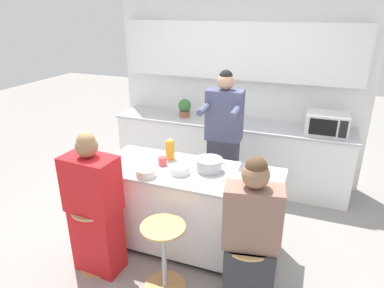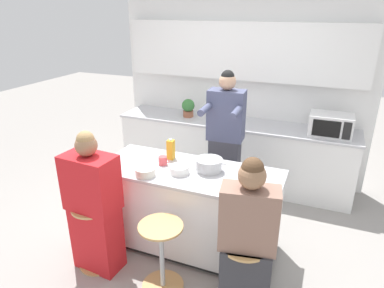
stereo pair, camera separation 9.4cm
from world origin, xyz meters
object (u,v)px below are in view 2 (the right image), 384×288
coffee_cup_near (163,161)px  bar_stool_center (162,253)px  bar_stool_rightmost (243,273)px  person_cooking (225,148)px  juice_carton (171,150)px  microwave (331,125)px  person_wrapped_blanket (94,207)px  kitchen_island (189,209)px  person_seated_near (247,248)px  fruit_bowl (179,170)px  bar_stool_leftmost (96,232)px  potted_plant (188,107)px  banana_bunch (113,166)px  cooking_pot (209,165)px

coffee_cup_near → bar_stool_center: bearing=-65.5°
bar_stool_rightmost → person_cooking: (-0.58, 1.32, 0.50)m
juice_carton → microwave: microwave is taller
person_wrapped_blanket → microwave: person_wrapped_blanket is taller
kitchen_island → person_wrapped_blanket: 0.95m
person_seated_near → fruit_bowl: (-0.80, 0.53, 0.28)m
bar_stool_leftmost → person_seated_near: size_ratio=0.47×
kitchen_island → person_seated_near: person_seated_near is taller
bar_stool_rightmost → potted_plant: bearing=122.7°
person_cooking → person_seated_near: 1.48m
bar_stool_center → person_seated_near: 0.79m
person_wrapped_blanket → fruit_bowl: (0.63, 0.53, 0.26)m
coffee_cup_near → potted_plant: bearing=103.6°
bar_stool_rightmost → coffee_cup_near: (-1.02, 0.62, 0.56)m
banana_bunch → potted_plant: (0.04, 1.82, 0.12)m
bar_stool_center → potted_plant: 2.40m
banana_bunch → bar_stool_rightmost: bearing=-13.8°
potted_plant → person_wrapped_blanket: bearing=-90.5°
coffee_cup_near → potted_plant: size_ratio=0.46×
kitchen_island → cooking_pot: (0.18, 0.07, 0.50)m
fruit_bowl → coffee_cup_near: bearing=154.2°
person_cooking → person_seated_near: (0.60, -1.34, -0.23)m
banana_bunch → potted_plant: bearing=88.8°
fruit_bowl → microwave: bearing=51.5°
kitchen_island → person_seated_near: 0.98m
bar_stool_leftmost → person_wrapped_blanket: bearing=-28.1°
kitchen_island → bar_stool_rightmost: size_ratio=2.75×
bar_stool_leftmost → banana_bunch: size_ratio=3.89×
kitchen_island → bar_stool_rightmost: 0.94m
kitchen_island → person_cooking: 0.85m
person_seated_near → cooking_pot: 0.94m
person_cooking → person_seated_near: bearing=-68.7°
banana_bunch → cooking_pot: bearing=19.2°
bar_stool_leftmost → microwave: bearing=47.6°
fruit_bowl → potted_plant: size_ratio=0.72×
bar_stool_leftmost → person_seated_near: person_seated_near is taller
bar_stool_rightmost → microwave: (0.51, 2.14, 0.66)m
juice_carton → potted_plant: 1.46m
bar_stool_rightmost → microwave: 2.30m
person_cooking → cooking_pot: 0.66m
potted_plant → person_seated_near: bearing=-57.2°
kitchen_island → person_cooking: bearing=78.9°
cooking_pot → coffee_cup_near: cooking_pot is taller
person_cooking → banana_bunch: (-0.86, -0.96, 0.04)m
bar_stool_rightmost → juice_carton: juice_carton is taller
fruit_bowl → banana_bunch: 0.67m
fruit_bowl → juice_carton: bearing=128.9°
fruit_bowl → banana_bunch: size_ratio=1.10×
bar_stool_rightmost → juice_carton: size_ratio=2.93×
bar_stool_leftmost → cooking_pot: size_ratio=1.88×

